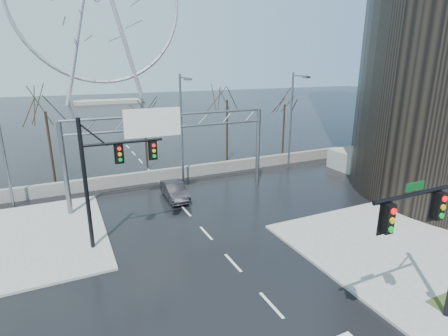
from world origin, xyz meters
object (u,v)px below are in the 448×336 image
car (174,191)px  signal_mast_near (446,223)px  ferris_wheel (98,4)px  sign_gantry (167,138)px  signal_mast_far (105,171)px

car → signal_mast_near: bearing=-73.3°
signal_mast_near → ferris_wheel: (-0.14, 99.04, 21.26)m
signal_mast_near → ferris_wheel: bearing=90.1°
signal_mast_near → ferris_wheel: size_ratio=0.16×
sign_gantry → signal_mast_near: bearing=-73.8°
ferris_wheel → sign_gantry: bearing=-93.8°
signal_mast_near → signal_mast_far: (-11.01, 13.00, -0.04)m
signal_mast_far → sign_gantry: 8.14m
sign_gantry → car: sign_gantry is taller
signal_mast_near → signal_mast_far: 17.03m
signal_mast_far → sign_gantry: bearing=47.5°
sign_gantry → ferris_wheel: size_ratio=0.32×
sign_gantry → car: (0.38, -0.09, -4.46)m
signal_mast_far → ferris_wheel: size_ratio=0.16×
car → sign_gantry: bearing=168.2°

